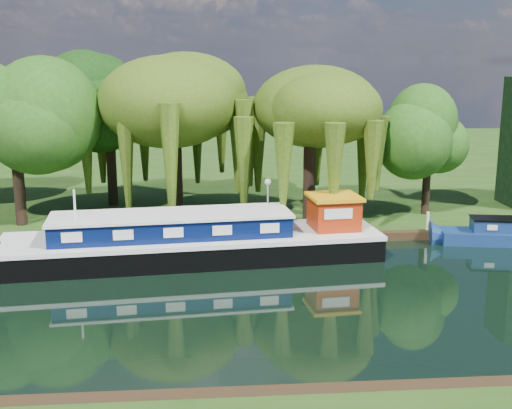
{
  "coord_description": "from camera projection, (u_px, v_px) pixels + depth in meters",
  "views": [
    {
      "loc": [
        -2.97,
        -24.41,
        9.42
      ],
      "look_at": [
        -0.61,
        4.95,
        2.8
      ],
      "focal_mm": 45.0,
      "sensor_mm": 36.0,
      "label": 1
    }
  ],
  "objects": [
    {
      "name": "willow_left",
      "position": [
        175.0,
        103.0,
        38.08
      ],
      "size": [
        7.5,
        7.5,
        8.98
      ],
      "color": "black",
      "rests_on": "far_bank"
    },
    {
      "name": "willow_right",
      "position": [
        310.0,
        120.0,
        35.64
      ],
      "size": [
        6.46,
        6.46,
        7.87
      ],
      "color": "black",
      "rests_on": "far_bank"
    },
    {
      "name": "ground",
      "position": [
        281.0,
        298.0,
        26.04
      ],
      "size": [
        120.0,
        120.0,
        0.0
      ],
      "primitive_type": "plane",
      "color": "black"
    },
    {
      "name": "mooring_posts",
      "position": [
        253.0,
        224.0,
        33.96
      ],
      "size": [
        19.16,
        0.16,
        1.0
      ],
      "color": "silver",
      "rests_on": "far_bank"
    },
    {
      "name": "red_dinghy",
      "position": [
        148.0,
        251.0,
        32.45
      ],
      "size": [
        3.48,
        2.59,
        0.69
      ],
      "primitive_type": "imported",
      "rotation": [
        0.0,
        0.0,
        1.51
      ],
      "color": "#9A260B",
      "rests_on": "ground"
    },
    {
      "name": "lamppost",
      "position": [
        268.0,
        189.0,
        35.76
      ],
      "size": [
        0.36,
        0.36,
        2.56
      ],
      "color": "silver",
      "rests_on": "far_bank"
    },
    {
      "name": "tree_far_right",
      "position": [
        429.0,
        138.0,
        37.49
      ],
      "size": [
        4.03,
        4.03,
        6.59
      ],
      "color": "black",
      "rests_on": "far_bank"
    },
    {
      "name": "dutch_barge",
      "position": [
        196.0,
        241.0,
        30.87
      ],
      "size": [
        18.43,
        5.87,
        3.82
      ],
      "rotation": [
        0.0,
        0.0,
        0.1
      ],
      "color": "black",
      "rests_on": "ground"
    },
    {
      "name": "far_bank",
      "position": [
        237.0,
        163.0,
        59.05
      ],
      "size": [
        120.0,
        52.0,
        0.45
      ],
      "primitive_type": "cube",
      "color": "#1C3B10",
      "rests_on": "ground"
    },
    {
      "name": "tree_far_left",
      "position": [
        13.0,
        115.0,
        34.63
      ],
      "size": [
        5.53,
        5.53,
        8.91
      ],
      "color": "black",
      "rests_on": "far_bank"
    },
    {
      "name": "tree_far_mid",
      "position": [
        109.0,
        109.0,
        39.64
      ],
      "size": [
        5.36,
        5.36,
        8.77
      ],
      "color": "black",
      "rests_on": "far_bank"
    }
  ]
}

